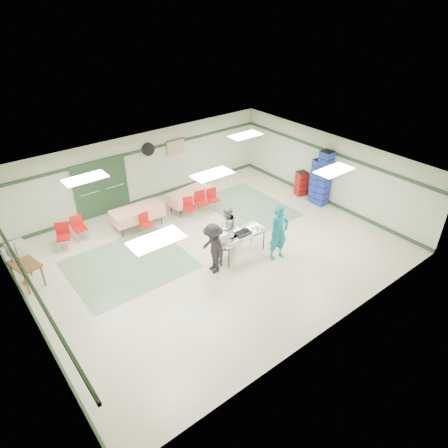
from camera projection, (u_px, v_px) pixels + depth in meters
floor at (214, 250)px, 12.92m from camera, size 11.00×11.00×0.00m
ceiling at (212, 174)px, 11.51m from camera, size 11.00×11.00×0.00m
wall_back at (142, 168)px, 15.23m from camera, size 11.00×0.00×11.00m
wall_front at (330, 290)px, 9.19m from camera, size 11.00×0.00×11.00m
wall_left at (25, 287)px, 9.31m from camera, size 0.00×9.00×9.00m
wall_right at (329, 169)px, 15.12m from camera, size 0.00×9.00×9.00m
trim_back at (141, 151)px, 14.85m from camera, size 11.00×0.06×0.10m
baseboard_back at (146, 198)px, 15.88m from camera, size 11.00×0.06×0.12m
trim_left at (18, 262)px, 8.96m from camera, size 0.06×9.00×0.10m
baseboard_left at (39, 326)px, 9.99m from camera, size 0.06×9.00×0.12m
trim_right at (331, 152)px, 14.74m from camera, size 0.06×9.00×0.10m
baseboard_right at (324, 200)px, 15.78m from camera, size 0.06×9.00×0.12m
green_patch_a at (129, 264)px, 12.26m from camera, size 3.50×3.00×0.01m
green_patch_b at (248, 207)px, 15.40m from camera, size 2.50×3.50×0.01m
double_door_left at (89, 192)px, 14.19m from camera, size 0.90×0.06×2.10m
double_door_right at (114, 184)px, 14.69m from camera, size 0.90×0.06×2.10m
door_frame at (102, 188)px, 14.42m from camera, size 2.00×0.03×2.15m
wall_fan at (148, 149)px, 14.99m from camera, size 0.50×0.10×0.50m
scroll_banner at (176, 147)px, 15.73m from camera, size 0.80×0.02×0.60m
serving_table at (241, 235)px, 12.37m from camera, size 1.75×0.78×0.76m
sheet_tray_right at (255, 229)px, 12.55m from camera, size 0.63×0.49×0.02m
sheet_tray_mid at (236, 234)px, 12.32m from camera, size 0.61×0.47×0.02m
sheet_tray_left at (231, 240)px, 12.03m from camera, size 0.62×0.48×0.02m
baking_pan at (243, 233)px, 12.32m from camera, size 0.52×0.34×0.08m
foam_box_stack at (222, 238)px, 11.89m from camera, size 0.27×0.25×0.30m
volunteer_teal at (279, 233)px, 12.12m from camera, size 0.72×0.52×1.83m
volunteer_grey at (226, 227)px, 12.64m from camera, size 0.90×0.79×1.56m
volunteer_dark at (213, 249)px, 11.59m from camera, size 0.72×1.10×1.61m
dining_table_a at (190, 195)px, 15.01m from camera, size 1.79×0.95×0.77m
dining_table_b at (137, 213)px, 13.85m from camera, size 1.81×0.86×0.77m
chair_a at (201, 200)px, 14.71m from camera, size 0.46×0.46×0.90m
chair_b at (189, 206)px, 14.43m from camera, size 0.47×0.47×0.83m
chair_c at (213, 197)px, 15.00m from camera, size 0.43×0.43×0.84m
chair_d at (146, 222)px, 13.51m from camera, size 0.44×0.44×0.79m
chair_loose_a at (78, 226)px, 13.18m from camera, size 0.43×0.43×0.89m
chair_loose_b at (63, 233)px, 12.73m from camera, size 0.56×0.56×0.92m
crate_stack_blue_a at (324, 179)px, 15.01m from camera, size 0.43×0.43×2.19m
crate_stack_red at (301, 183)px, 16.03m from camera, size 0.47×0.47×1.01m
crate_stack_blue_b at (317, 181)px, 15.33m from camera, size 0.46×0.46×1.76m
printer_table at (25, 266)px, 11.13m from camera, size 0.79×1.03×0.74m
office_printer at (17, 249)px, 11.35m from camera, size 0.55×0.50×0.38m
broom at (20, 262)px, 11.18m from camera, size 0.08×0.22×1.38m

